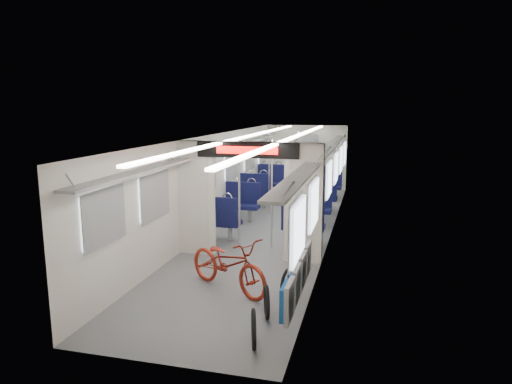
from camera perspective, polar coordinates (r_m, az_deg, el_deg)
carriage at (r=10.53m, az=1.54°, el=2.66°), size 12.00×12.02×2.31m
bicycle at (r=7.50m, az=-3.49°, el=-8.90°), size 1.81×1.41×0.92m
flip_bench at (r=6.61m, az=5.24°, el=-10.58°), size 0.12×2.10×0.51m
bike_hoop_a at (r=5.90m, az=-0.29°, el=-16.99°), size 0.20×0.51×0.51m
bike_hoop_b at (r=6.62m, az=1.34°, el=-13.82°), size 0.20×0.49×0.50m
bike_hoop_c at (r=7.31m, az=3.97°, el=-11.46°), size 0.17×0.48×0.48m
seat_bay_near_left at (r=11.04m, az=-3.10°, el=-1.96°), size 0.93×2.17×1.13m
seat_bay_near_right at (r=10.72m, az=6.61°, el=-2.47°), size 0.91×2.08×1.10m
seat_bay_far_left at (r=14.36m, az=1.04°, el=1.06°), size 0.96×2.29×1.17m
seat_bay_far_right at (r=13.96m, az=8.44°, el=0.68°), size 0.96×2.31×1.17m
stanchion_near_left at (r=9.34m, az=-2.10°, el=-0.56°), size 0.04×0.04×2.30m
stanchion_near_right at (r=9.50m, az=1.98°, el=-0.37°), size 0.04×0.04×2.30m
stanchion_far_left at (r=12.53m, az=1.68°, el=2.32°), size 0.04×0.04×2.30m
stanchion_far_right at (r=12.45m, az=5.22°, el=2.23°), size 0.04×0.04×2.30m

